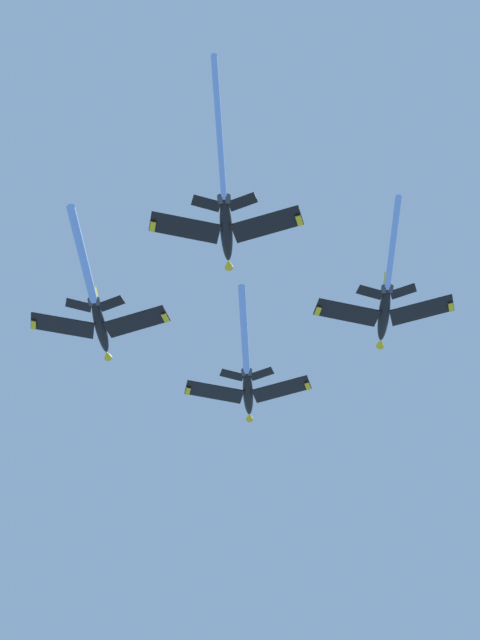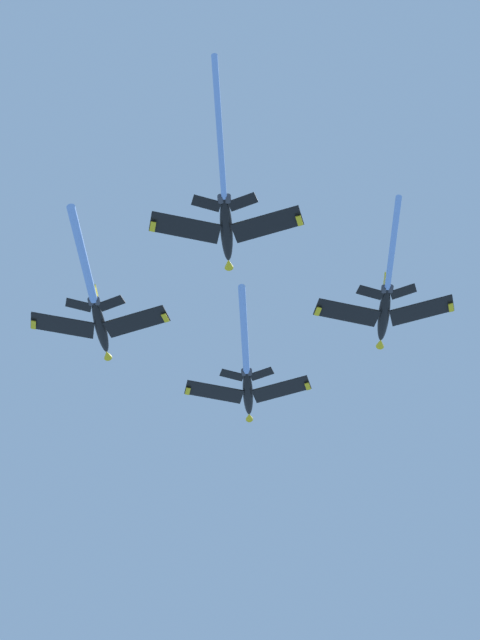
{
  "view_description": "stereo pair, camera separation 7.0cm",
  "coord_description": "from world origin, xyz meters",
  "px_view_note": "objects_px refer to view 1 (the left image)",
  "views": [
    {
      "loc": [
        -54.94,
        19.24,
        1.67
      ],
      "look_at": [
        -15.56,
        -23.74,
        141.52
      ],
      "focal_mm": 59.7,
      "sensor_mm": 36.0,
      "label": 1
    },
    {
      "loc": [
        -54.88,
        19.28,
        1.67
      ],
      "look_at": [
        -15.56,
        -23.74,
        141.52
      ],
      "focal_mm": 59.7,
      "sensor_mm": 36.0,
      "label": 2
    }
  ],
  "objects_px": {
    "jet_lead": "(247,375)",
    "jet_slot": "(225,212)",
    "jet_right_wing": "(386,301)",
    "jet_left_wing": "(95,305)"
  },
  "relations": [
    {
      "from": "jet_lead",
      "to": "jet_left_wing",
      "type": "bearing_deg",
      "value": 78.96
    },
    {
      "from": "jet_slot",
      "to": "jet_right_wing",
      "type": "bearing_deg",
      "value": -102.31
    },
    {
      "from": "jet_right_wing",
      "to": "jet_left_wing",
      "type": "bearing_deg",
      "value": 42.19
    },
    {
      "from": "jet_lead",
      "to": "jet_left_wing",
      "type": "relative_size",
      "value": 1.04
    },
    {
      "from": "jet_lead",
      "to": "jet_slot",
      "type": "distance_m",
      "value": 36.68
    },
    {
      "from": "jet_right_wing",
      "to": "jet_slot",
      "type": "xyz_separation_m",
      "value": [
        5.81,
        26.6,
        -9.01
      ]
    },
    {
      "from": "jet_lead",
      "to": "jet_right_wing",
      "type": "height_order",
      "value": "jet_lead"
    },
    {
      "from": "jet_left_wing",
      "to": "jet_right_wing",
      "type": "xyz_separation_m",
      "value": [
        -30.03,
        -27.22,
        0.9
      ]
    },
    {
      "from": "jet_left_wing",
      "to": "jet_slot",
      "type": "xyz_separation_m",
      "value": [
        -24.22,
        -0.62,
        -8.1
      ]
    },
    {
      "from": "jet_lead",
      "to": "jet_slot",
      "type": "relative_size",
      "value": 0.96
    }
  ]
}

